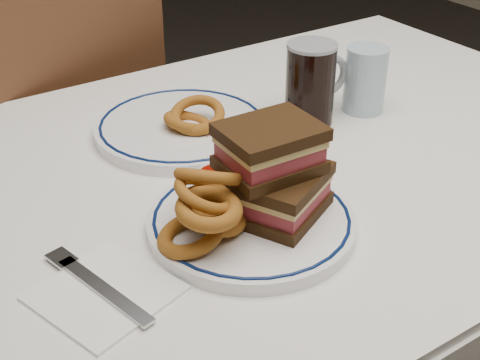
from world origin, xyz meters
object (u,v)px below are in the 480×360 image
beer_mug (312,83)px  far_plate (182,127)px  main_plate (251,221)px  chair_far (62,151)px  reuben_sandwich (276,171)px

beer_mug → far_plate: 0.23m
main_plate → far_plate: size_ratio=0.95×
chair_far → far_plate: (0.06, -0.48, 0.25)m
main_plate → chair_far: bearing=90.0°
beer_mug → main_plate: bearing=-142.0°
chair_far → far_plate: bearing=-83.0°
reuben_sandwich → far_plate: bearing=84.6°
chair_far → beer_mug: chair_far is taller
main_plate → far_plate: far_plate is taller
beer_mug → far_plate: (-0.20, 0.08, -0.06)m
chair_far → reuben_sandwich: (0.03, -0.78, 0.31)m
reuben_sandwich → chair_far: bearing=92.3°
main_plate → reuben_sandwich: (0.03, -0.01, 0.07)m
chair_far → reuben_sandwich: size_ratio=6.32×
main_plate → far_plate: (0.06, 0.29, 0.00)m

